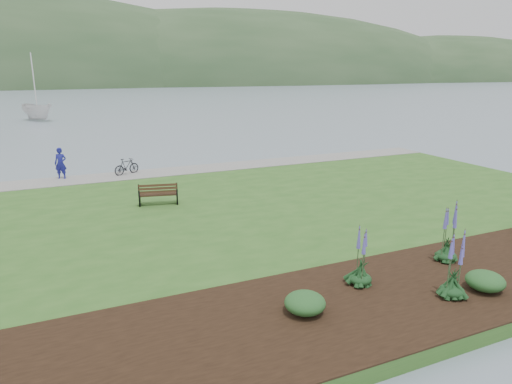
% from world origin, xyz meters
% --- Properties ---
extents(ground, '(600.00, 600.00, 0.00)m').
position_xyz_m(ground, '(0.00, 0.00, 0.00)').
color(ground, slate).
rests_on(ground, ground).
extents(lawn, '(34.00, 20.00, 0.40)m').
position_xyz_m(lawn, '(0.00, -2.00, 0.20)').
color(lawn, '#2D5A1F').
rests_on(lawn, ground).
extents(shoreline_path, '(34.00, 2.20, 0.03)m').
position_xyz_m(shoreline_path, '(0.00, 6.90, 0.42)').
color(shoreline_path, gray).
rests_on(shoreline_path, lawn).
extents(garden_bed, '(24.00, 4.40, 0.04)m').
position_xyz_m(garden_bed, '(3.00, -9.80, 0.42)').
color(garden_bed, black).
rests_on(garden_bed, lawn).
extents(far_hillside, '(580.00, 80.00, 38.00)m').
position_xyz_m(far_hillside, '(20.00, 170.00, 0.00)').
color(far_hillside, '#2D4B2A').
rests_on(far_hillside, ground).
extents(park_bench, '(1.72, 0.99, 1.00)m').
position_xyz_m(park_bench, '(-2.42, 0.66, 0.90)').
color(park_bench, '#311E13').
rests_on(park_bench, lawn).
extents(person, '(0.84, 0.71, 1.96)m').
position_xyz_m(person, '(-6.03, 7.50, 1.38)').
color(person, navy).
rests_on(person, lawn).
extents(bicycle_b, '(0.99, 1.54, 0.90)m').
position_xyz_m(bicycle_b, '(-2.73, 7.20, 0.85)').
color(bicycle_b, black).
rests_on(bicycle_b, lawn).
extents(sailboat, '(13.00, 13.08, 25.21)m').
position_xyz_m(sailboat, '(-7.58, 43.29, 0.00)').
color(sailboat, silver).
rests_on(sailboat, ground).
extents(echium_0, '(0.62, 0.62, 1.83)m').
position_xyz_m(echium_0, '(2.54, -10.54, 1.16)').
color(echium_0, '#133418').
rests_on(echium_0, garden_bed).
extents(echium_1, '(0.62, 0.62, 2.00)m').
position_xyz_m(echium_1, '(4.14, -8.80, 1.24)').
color(echium_1, '#133418').
rests_on(echium_1, garden_bed).
extents(echium_4, '(0.62, 0.62, 1.87)m').
position_xyz_m(echium_4, '(0.84, -9.02, 1.13)').
color(echium_4, '#133418').
rests_on(echium_4, garden_bed).
extents(shrub_0, '(0.98, 0.98, 0.49)m').
position_xyz_m(shrub_0, '(-1.25, -9.71, 0.68)').
color(shrub_0, '#1E4C21').
rests_on(shrub_0, garden_bed).
extents(shrub_1, '(0.98, 0.98, 0.49)m').
position_xyz_m(shrub_1, '(3.61, -10.62, 0.68)').
color(shrub_1, '#1E4C21').
rests_on(shrub_1, garden_bed).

